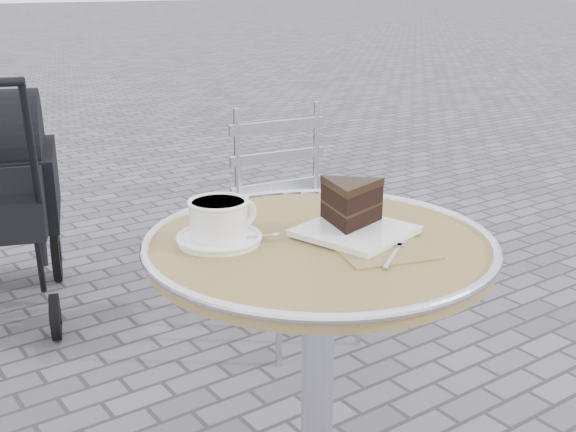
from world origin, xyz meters
TOP-DOWN VIEW (x-y plane):
  - cafe_table at (0.00, 0.00)m, footprint 0.72×0.72m
  - cappuccino_set at (-0.17, 0.11)m, footprint 0.19×0.17m
  - cake_plate_set at (0.09, 0.00)m, footprint 0.24×0.33m
  - bistro_chair at (0.56, 0.91)m, footprint 0.41×0.41m

SIDE VIEW (x-z plane):
  - bistro_chair at x=0.56m, z-range 0.10..0.92m
  - cafe_table at x=0.00m, z-range 0.20..0.94m
  - cappuccino_set at x=-0.17m, z-range 0.73..0.81m
  - cake_plate_set at x=0.09m, z-range 0.73..0.84m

